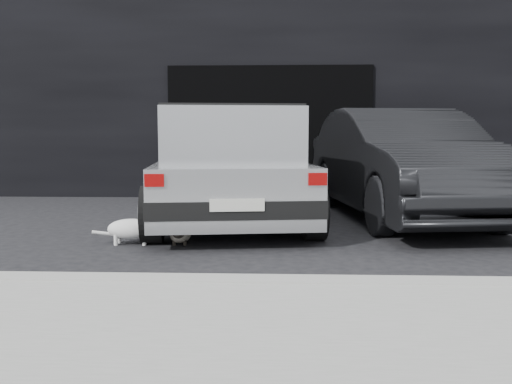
{
  "coord_description": "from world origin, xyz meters",
  "views": [
    {
      "loc": [
        1.17,
        -6.74,
        1.22
      ],
      "look_at": [
        0.92,
        -0.77,
        0.61
      ],
      "focal_mm": 38.0,
      "sensor_mm": 36.0,
      "label": 1
    }
  ],
  "objects_px": {
    "silver_hatchback": "(228,161)",
    "cat_white": "(135,228)",
    "second_car": "(401,163)",
    "cat_siamese": "(180,234)"
  },
  "relations": [
    {
      "from": "silver_hatchback",
      "to": "cat_white",
      "type": "xyz_separation_m",
      "value": [
        -0.92,
        -1.63,
        -0.69
      ]
    },
    {
      "from": "second_car",
      "to": "cat_white",
      "type": "height_order",
      "value": "second_car"
    },
    {
      "from": "cat_siamese",
      "to": "cat_white",
      "type": "relative_size",
      "value": 0.88
    },
    {
      "from": "second_car",
      "to": "cat_white",
      "type": "distance_m",
      "value": 4.12
    },
    {
      "from": "silver_hatchback",
      "to": "cat_white",
      "type": "bearing_deg",
      "value": -127.35
    },
    {
      "from": "second_car",
      "to": "cat_siamese",
      "type": "relative_size",
      "value": 6.92
    },
    {
      "from": "second_car",
      "to": "cat_white",
      "type": "xyz_separation_m",
      "value": [
        -3.46,
        -2.14,
        -0.64
      ]
    },
    {
      "from": "silver_hatchback",
      "to": "second_car",
      "type": "distance_m",
      "value": 2.59
    },
    {
      "from": "silver_hatchback",
      "to": "cat_siamese",
      "type": "distance_m",
      "value": 1.8
    },
    {
      "from": "silver_hatchback",
      "to": "second_car",
      "type": "height_order",
      "value": "second_car"
    }
  ]
}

